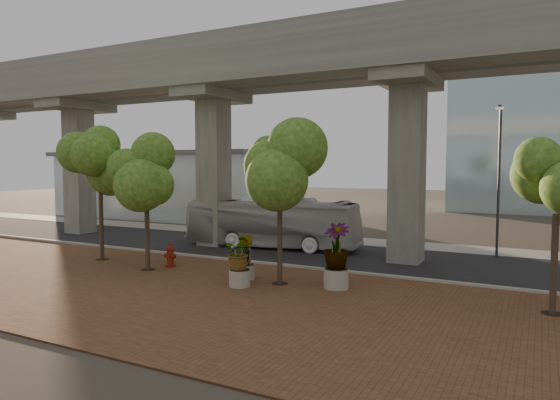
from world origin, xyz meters
The scene contains 18 objects.
ground centered at (0.00, 0.00, 0.00)m, with size 160.00×160.00×0.00m, color #3E372D.
brick_plaza centered at (0.00, -8.00, 0.03)m, with size 70.00×13.00×0.06m, color brown.
asphalt_road centered at (0.00, 2.00, 0.02)m, with size 90.00×8.00×0.04m, color black.
curb_strip centered at (0.00, -2.00, 0.08)m, with size 70.00×0.25×0.16m, color #9F9B94.
far_sidewalk centered at (0.00, 7.50, 0.03)m, with size 90.00×3.00×0.06m, color #9F9B94.
transit_viaduct centered at (0.00, 2.00, 7.29)m, with size 72.00×5.60×12.40m.
station_pavilion centered at (-20.00, 16.00, 3.22)m, with size 23.00×13.00×6.30m.
transit_bus centered at (-2.31, 2.77, 1.50)m, with size 2.52×10.75×3.00m, color silver.
fire_hydrant centered at (-3.88, -4.72, 0.60)m, with size 0.57×0.51×1.13m.
planter_front centered at (1.26, -6.52, 1.36)m, with size 1.95×1.95×2.14m.
planter_right centered at (4.88, -4.96, 1.66)m, with size 2.47×2.47×2.64m.
planter_left centered at (0.77, -5.32, 1.28)m, with size 1.83×1.83×2.01m.
street_tree_far_west centered at (-8.29, -4.94, 5.12)m, with size 4.04×4.04×6.92m.
street_tree_near_west centered at (-4.37, -5.78, 4.65)m, with size 3.68×3.68×6.29m.
street_tree_near_east centered at (2.50, -5.34, 4.75)m, with size 4.06×4.06×6.56m.
street_tree_far_east centered at (12.56, -4.86, 4.44)m, with size 3.57×3.57×6.03m.
streetlamp_west centered at (-8.40, 7.35, 4.35)m, with size 0.37×1.08×7.45m.
streetlamp_east centered at (10.08, 5.39, 4.71)m, with size 0.40×1.17×8.07m.
Camera 1 is at (12.08, -23.61, 5.02)m, focal length 32.00 mm.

